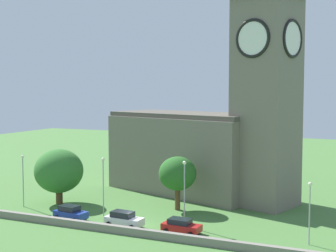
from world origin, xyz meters
The scene contains 12 objects.
ground_plane centered at (0.00, 15.00, 0.00)m, with size 200.00×200.00×0.00m, color #477538.
church centered at (3.33, 19.51, 10.19)m, with size 32.63×18.82×33.61m.
quay_barrier centered at (0.00, -3.33, 0.45)m, with size 57.67×0.70×0.91m, color gray.
car_blue centered at (-8.55, -0.85, 0.93)m, with size 4.47×2.60×1.85m.
car_white centered at (-0.93, -0.76, 0.96)m, with size 4.80×2.39×1.89m.
car_red centered at (6.28, -0.25, 0.85)m, with size 4.56×2.41×1.68m.
streetlamp_west_end centered at (-18.71, 2.34, 4.84)m, with size 0.44×0.44×7.30m.
streetlamp_west_mid centered at (-5.81, 2.61, 5.05)m, with size 0.44×0.44×7.66m.
streetlamp_central centered at (5.56, 2.54, 5.20)m, with size 0.44×0.44×7.93m.
streetlamp_east_mid centered at (20.27, 1.44, 4.52)m, with size 0.44×0.44×6.74m.
tree_riverside_east centered at (1.76, 9.47, 4.98)m, with size 5.15×5.15×7.34m.
tree_riverside_west centered at (-15.25, 5.90, 4.74)m, with size 6.98×6.98×7.90m.
Camera 1 is at (27.00, -50.53, 16.52)m, focal length 51.76 mm.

